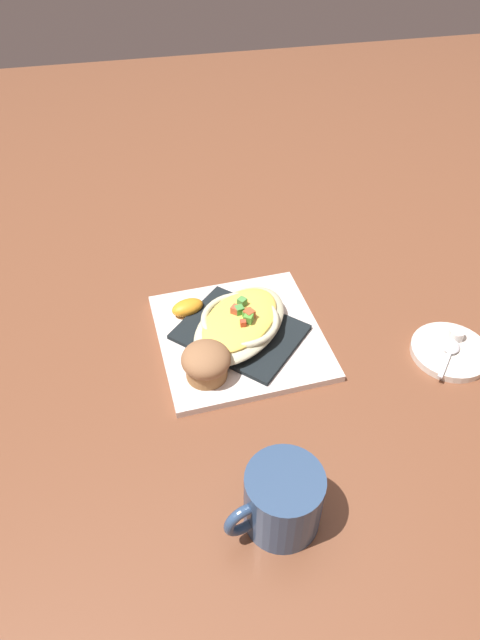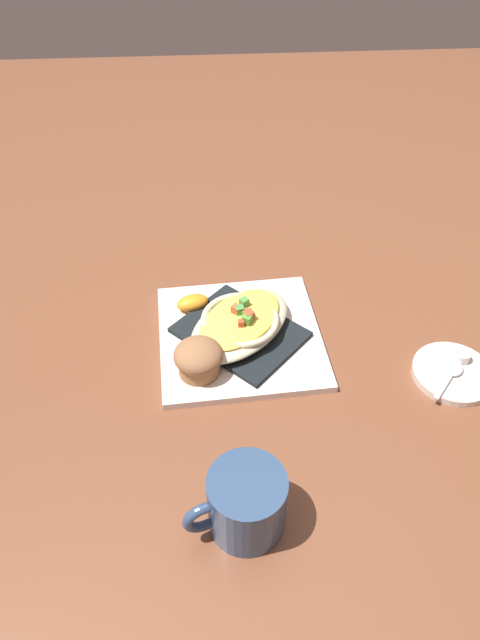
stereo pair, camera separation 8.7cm
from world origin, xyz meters
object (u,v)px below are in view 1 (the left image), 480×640
object	(u,v)px
creamer_saucer	(450,351)
creamer_cup_0	(456,334)
gratin_dish	(240,322)
square_plate	(240,336)
coffee_mug	(282,502)
muffin	(206,362)
orange_garnish	(188,307)
spoon	(451,349)

from	to	relation	value
creamer_saucer	creamer_cup_0	xyz separation A→B (m)	(-0.02, -0.02, 0.01)
gratin_dish	creamer_saucer	distance (m)	0.33
square_plate	coffee_mug	xyz separation A→B (m)	(0.02, 0.31, 0.03)
coffee_mug	creamer_cup_0	world-z (taller)	coffee_mug
muffin	creamer_cup_0	size ratio (longest dim) A/B	3.01
muffin	orange_garnish	distance (m)	0.14
orange_garnish	coffee_mug	bearing A→B (deg)	98.85
muffin	spoon	size ratio (longest dim) A/B	0.96
gratin_dish	creamer_saucer	size ratio (longest dim) A/B	1.85
gratin_dish	spoon	xyz separation A→B (m)	(-0.31, 0.10, -0.02)
square_plate	muffin	size ratio (longest dim) A/B	3.51
gratin_dish	creamer_saucer	world-z (taller)	gratin_dish
square_plate	gratin_dish	distance (m)	0.03
muffin	spoon	distance (m)	0.38
muffin	creamer_saucer	size ratio (longest dim) A/B	0.60
creamer_cup_0	square_plate	bearing A→B (deg)	-13.49
muffin	creamer_saucer	bearing A→B (deg)	176.13
orange_garnish	coffee_mug	size ratio (longest dim) A/B	0.49
orange_garnish	creamer_cup_0	xyz separation A→B (m)	(-0.40, 0.15, -0.00)
gratin_dish	spoon	distance (m)	0.33
square_plate	coffee_mug	size ratio (longest dim) A/B	2.08
muffin	creamer_cup_0	bearing A→B (deg)	179.26
muffin	coffee_mug	bearing A→B (deg)	102.18
coffee_mug	creamer_saucer	xyz separation A→B (m)	(-0.33, -0.21, -0.03)
orange_garnish	coffee_mug	distance (m)	0.38
square_plate	creamer_cup_0	size ratio (longest dim) A/B	10.54
gratin_dish	spoon	bearing A→B (deg)	161.50
spoon	coffee_mug	bearing A→B (deg)	32.20
muffin	spoon	bearing A→B (deg)	175.52
gratin_dish	muffin	distance (m)	0.10
muffin	orange_garnish	size ratio (longest dim) A/B	1.20
muffin	creamer_saucer	xyz separation A→B (m)	(-0.38, 0.03, -0.03)
gratin_dish	coffee_mug	size ratio (longest dim) A/B	1.82
coffee_mug	spoon	xyz separation A→B (m)	(-0.32, -0.20, -0.02)
creamer_saucer	spoon	distance (m)	0.01
coffee_mug	creamer_cup_0	distance (m)	0.41
square_plate	muffin	world-z (taller)	muffin
coffee_mug	creamer_cup_0	size ratio (longest dim) A/B	5.07
coffee_mug	creamer_cup_0	bearing A→B (deg)	-146.50
spoon	creamer_cup_0	size ratio (longest dim) A/B	3.15
square_plate	muffin	distance (m)	0.10
square_plate	creamer_cup_0	bearing A→B (deg)	166.51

